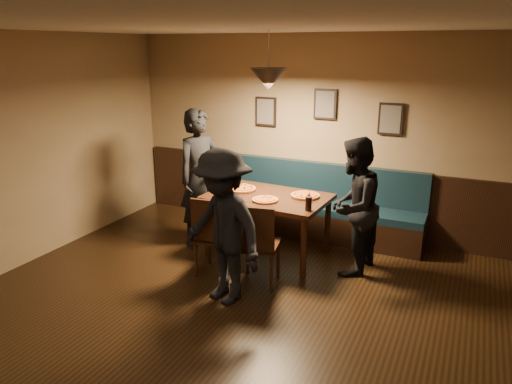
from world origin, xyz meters
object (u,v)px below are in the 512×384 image
(soda_glass, at_px, (309,204))
(tabasco_bottle, at_px, (309,197))
(booth_bench, at_px, (316,202))
(chair_near_left, at_px, (216,235))
(chair_near_right, at_px, (259,243))
(diner_right, at_px, (353,207))
(diner_front, at_px, (223,227))
(dining_table, at_px, (267,225))
(diner_left, at_px, (201,178))

(soda_glass, bearing_deg, tabasco_bottle, 107.82)
(booth_bench, xyz_separation_m, chair_near_left, (-0.68, -1.64, -0.01))
(chair_near_right, relative_size, diner_right, 0.60)
(diner_right, xyz_separation_m, soda_glass, (-0.45, -0.31, 0.07))
(diner_right, relative_size, diner_front, 0.99)
(chair_near_left, xyz_separation_m, diner_right, (1.43, 0.73, 0.33))
(chair_near_left, relative_size, tabasco_bottle, 7.91)
(chair_near_right, distance_m, diner_right, 1.19)
(diner_front, bearing_deg, chair_near_left, 147.58)
(booth_bench, relative_size, dining_table, 1.99)
(soda_glass, bearing_deg, diner_left, 168.76)
(dining_table, height_order, diner_right, diner_right)
(booth_bench, xyz_separation_m, diner_front, (-0.31, -2.15, 0.33))
(chair_near_right, xyz_separation_m, tabasco_bottle, (0.32, 0.75, 0.38))
(chair_near_left, xyz_separation_m, diner_front, (0.38, -0.51, 0.34))
(booth_bench, bearing_deg, soda_glass, -76.11)
(booth_bench, height_order, dining_table, booth_bench)
(chair_near_right, xyz_separation_m, soda_glass, (0.42, 0.44, 0.40))
(dining_table, distance_m, chair_near_right, 0.80)
(dining_table, bearing_deg, diner_right, 2.29)
(diner_left, xyz_separation_m, tabasco_bottle, (1.55, -0.02, -0.06))
(chair_near_right, bearing_deg, soda_glass, 35.15)
(diner_front, bearing_deg, diner_right, 71.04)
(diner_left, distance_m, diner_front, 1.64)
(chair_near_right, distance_m, soda_glass, 0.73)
(soda_glass, bearing_deg, dining_table, 153.67)
(chair_near_right, height_order, tabasco_bottle, chair_near_right)
(diner_left, xyz_separation_m, soda_glass, (1.64, -0.33, -0.04))
(diner_front, bearing_deg, tabasco_bottle, 88.97)
(tabasco_bottle, bearing_deg, dining_table, 177.97)
(diner_front, bearing_deg, soda_glass, 78.36)
(diner_right, bearing_deg, tabasco_bottle, -82.05)
(chair_near_right, bearing_deg, diner_right, 29.65)
(chair_near_right, xyz_separation_m, diner_left, (-1.22, 0.77, 0.43))
(chair_near_left, xyz_separation_m, soda_glass, (0.98, 0.42, 0.40))
(dining_table, bearing_deg, booth_bench, 71.42)
(booth_bench, distance_m, dining_table, 0.96)
(chair_near_right, xyz_separation_m, diner_front, (-0.18, -0.50, 0.34))
(dining_table, bearing_deg, chair_near_left, -110.78)
(booth_bench, xyz_separation_m, diner_right, (0.75, -0.91, 0.32))
(diner_left, height_order, soda_glass, diner_left)
(chair_near_right, height_order, diner_left, diner_left)
(chair_near_left, xyz_separation_m, diner_left, (-0.66, 0.75, 0.43))
(diner_right, bearing_deg, soda_glass, -47.90)
(dining_table, height_order, diner_front, diner_front)
(booth_bench, height_order, soda_glass, booth_bench)
(diner_right, bearing_deg, booth_bench, -132.98)
(booth_bench, distance_m, diner_front, 2.20)
(chair_near_left, distance_m, diner_left, 1.09)
(chair_near_left, bearing_deg, booth_bench, 60.13)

